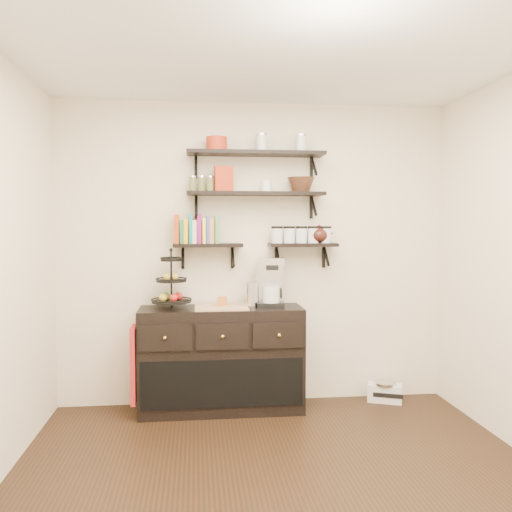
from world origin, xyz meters
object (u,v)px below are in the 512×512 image
Objects in this scene: coffee_maker at (270,283)px; fruit_stand at (172,289)px; sideboard at (221,359)px; radio at (385,392)px.

fruit_stand is at bearing -171.57° from coffee_maker.
sideboard is 0.75m from fruit_stand.
sideboard is 4.14× the size of radio.
coffee_maker reaches higher than sideboard.
fruit_stand is (-0.42, 0.00, 0.62)m from sideboard.
radio is at bearing 8.31° from coffee_maker.
radio is (1.06, 0.03, -1.01)m from coffee_maker.
sideboard is 0.78m from coffee_maker.
fruit_stand reaches higher than radio.
fruit_stand is at bearing -155.95° from radio.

